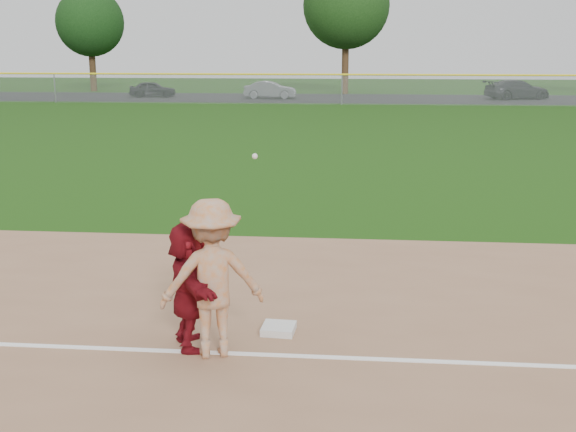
# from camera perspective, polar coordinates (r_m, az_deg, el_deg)

# --- Properties ---
(ground) EXTENTS (160.00, 160.00, 0.00)m
(ground) POSITION_cam_1_polar(r_m,az_deg,el_deg) (10.07, -0.81, -9.19)
(ground) COLOR #1A420C
(ground) RESTS_ON ground
(foul_line) EXTENTS (60.00, 0.10, 0.01)m
(foul_line) POSITION_cam_1_polar(r_m,az_deg,el_deg) (9.33, -1.36, -10.92)
(foul_line) COLOR white
(foul_line) RESTS_ON infield_dirt
(parking_asphalt) EXTENTS (120.00, 10.00, 0.01)m
(parking_asphalt) POSITION_cam_1_polar(r_m,az_deg,el_deg) (55.39, 4.40, 9.26)
(parking_asphalt) COLOR black
(parking_asphalt) RESTS_ON ground
(first_base) EXTENTS (0.47, 0.47, 0.10)m
(first_base) POSITION_cam_1_polar(r_m,az_deg,el_deg) (10.01, -0.75, -8.89)
(first_base) COLOR silver
(first_base) RESTS_ON infield_dirt
(base_runner) EXTENTS (1.03, 1.63, 1.67)m
(base_runner) POSITION_cam_1_polar(r_m,az_deg,el_deg) (9.38, -7.87, -5.45)
(base_runner) COLOR maroon
(base_runner) RESTS_ON infield_dirt
(car_left) EXTENTS (3.75, 2.06, 1.21)m
(car_left) POSITION_cam_1_polar(r_m,az_deg,el_deg) (57.64, -10.65, 9.83)
(car_left) COLOR black
(car_left) RESTS_ON parking_asphalt
(car_mid) EXTENTS (3.96, 1.52, 1.29)m
(car_mid) POSITION_cam_1_polar(r_m,az_deg,el_deg) (55.04, -1.43, 9.94)
(car_mid) COLOR #575A5F
(car_mid) RESTS_ON parking_asphalt
(car_right) EXTENTS (5.27, 3.51, 1.42)m
(car_right) POSITION_cam_1_polar(r_m,az_deg,el_deg) (56.83, 17.66, 9.50)
(car_right) COLOR black
(car_right) RESTS_ON parking_asphalt
(first_base_play) EXTENTS (1.46, 1.12, 2.51)m
(first_base_play) POSITION_cam_1_polar(r_m,az_deg,el_deg) (9.06, -6.01, -4.91)
(first_base_play) COLOR #9A9A9C
(first_base_play) RESTS_ON infield_dirt
(outfield_fence) EXTENTS (110.00, 0.12, 110.00)m
(outfield_fence) POSITION_cam_1_polar(r_m,az_deg,el_deg) (49.29, 4.30, 11.04)
(outfield_fence) COLOR #999EA0
(outfield_fence) RESTS_ON ground
(tree_1) EXTENTS (5.80, 5.80, 8.75)m
(tree_1) POSITION_cam_1_polar(r_m,az_deg,el_deg) (66.40, -15.38, 14.52)
(tree_1) COLOR #382514
(tree_1) RESTS_ON ground
(tree_2) EXTENTS (7.00, 7.00, 10.58)m
(tree_2) POSITION_cam_1_polar(r_m,az_deg,el_deg) (60.84, 4.62, 16.26)
(tree_2) COLOR #3D2816
(tree_2) RESTS_ON ground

